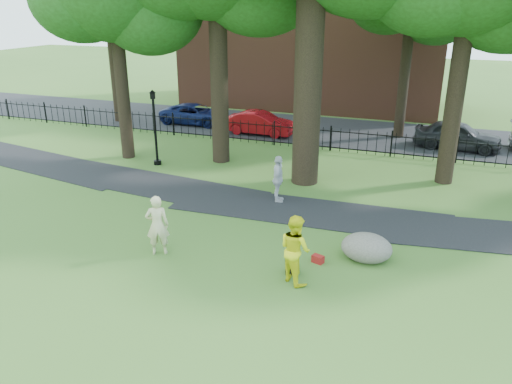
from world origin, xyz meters
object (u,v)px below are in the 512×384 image
at_px(woman, 157,225).
at_px(lamppost, 155,129).
at_px(boulder, 367,246).
at_px(red_sedan, 260,123).
at_px(man, 295,249).

bearing_deg(woman, lamppost, -85.68).
relative_size(boulder, red_sedan, 0.38).
bearing_deg(boulder, man, -131.27).
distance_m(lamppost, red_sedan, 7.47).
distance_m(woman, lamppost, 8.97).
xyz_separation_m(lamppost, red_sedan, (2.60, 6.92, -1.05)).
bearing_deg(lamppost, man, -65.72).
bearing_deg(lamppost, woman, -83.51).
bearing_deg(man, lamppost, -4.05).
distance_m(woman, red_sedan, 14.72).
distance_m(boulder, lamppost, 12.12).
bearing_deg(woman, red_sedan, -108.84).
height_order(woman, red_sedan, woman).
height_order(woman, boulder, woman).
bearing_deg(boulder, red_sedan, 121.74).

